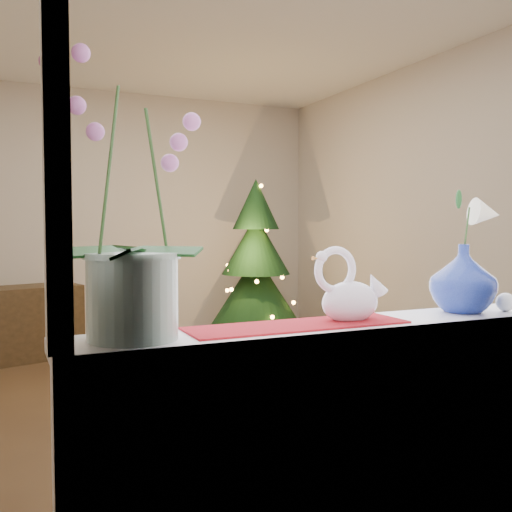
{
  "coord_description": "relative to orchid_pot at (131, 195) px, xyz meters",
  "views": [
    {
      "loc": [
        -1.2,
        -3.89,
        1.22
      ],
      "look_at": [
        -0.09,
        -1.4,
        1.08
      ],
      "focal_mm": 40.0,
      "sensor_mm": 36.0,
      "label": 1
    }
  ],
  "objects": [
    {
      "name": "ground",
      "position": [
        0.88,
        2.36,
        -1.31
      ],
      "size": [
        5.0,
        5.0,
        0.0
      ],
      "primitive_type": "plane",
      "color": "#3A2718",
      "rests_on": "ground"
    },
    {
      "name": "windowsill",
      "position": [
        0.88,
        -0.01,
        -0.41
      ],
      "size": [
        2.2,
        0.26,
        0.04
      ],
      "primitive_type": "cube",
      "color": "white",
      "rests_on": "window_apron"
    },
    {
      "name": "side_table",
      "position": [
        -0.11,
        4.08,
        -0.97
      ],
      "size": [
        0.99,
        0.68,
        0.67
      ],
      "primitive_type": "cube",
      "rotation": [
        0.0,
        0.0,
        0.28
      ],
      "color": "black",
      "rests_on": "ground"
    },
    {
      "name": "ceiling",
      "position": [
        0.88,
        2.36,
        1.39
      ],
      "size": [
        5.0,
        5.0,
        0.0
      ],
      "primitive_type": "plane",
      "color": "white",
      "rests_on": "wall_back"
    },
    {
      "name": "window_apron",
      "position": [
        0.88,
        -0.1,
        -0.87
      ],
      "size": [
        2.2,
        0.08,
        0.88
      ],
      "primitive_type": "cube",
      "color": "white",
      "rests_on": "ground"
    },
    {
      "name": "wall_right",
      "position": [
        3.13,
        2.36,
        0.04
      ],
      "size": [
        0.1,
        5.0,
        2.7
      ],
      "primitive_type": "cube",
      "color": "beige",
      "rests_on": "ground"
    },
    {
      "name": "lily",
      "position": [
        1.17,
        0.01,
        -0.01
      ],
      "size": [
        0.15,
        0.09,
        0.21
      ],
      "primitive_type": null,
      "color": "white",
      "rests_on": "blue_vase"
    },
    {
      "name": "xmas_tree",
      "position": [
        2.12,
        3.91,
        -0.45
      ],
      "size": [
        1.07,
        1.07,
        1.72
      ],
      "primitive_type": null,
      "rotation": [
        0.0,
        0.0,
        -0.15
      ],
      "color": "black",
      "rests_on": "ground"
    },
    {
      "name": "wall_back",
      "position": [
        0.88,
        4.86,
        0.04
      ],
      "size": [
        4.5,
        0.1,
        2.7
      ],
      "primitive_type": "cube",
      "color": "beige",
      "rests_on": "ground"
    },
    {
      "name": "paperweight",
      "position": [
        1.32,
        -0.04,
        -0.35
      ],
      "size": [
        0.08,
        0.08,
        0.07
      ],
      "primitive_type": "sphere",
      "rotation": [
        0.0,
        0.0,
        0.23
      ],
      "color": "white",
      "rests_on": "windowsill"
    },
    {
      "name": "swan",
      "position": [
        0.7,
        0.0,
        -0.27
      ],
      "size": [
        0.29,
        0.17,
        0.23
      ],
      "primitive_type": null,
      "rotation": [
        0.0,
        0.0,
        0.19
      ],
      "color": "white",
      "rests_on": "windowsill"
    },
    {
      "name": "runner",
      "position": [
        0.5,
        -0.01,
        -0.38
      ],
      "size": [
        0.7,
        0.2,
        0.01
      ],
      "primitive_type": "cube",
      "color": "maroon",
      "rests_on": "windowsill"
    },
    {
      "name": "blue_vase",
      "position": [
        1.17,
        0.01,
        -0.25
      ],
      "size": [
        0.27,
        0.27,
        0.28
      ],
      "primitive_type": "imported",
      "rotation": [
        0.0,
        0.0,
        0.03
      ],
      "color": "navy",
      "rests_on": "windowsill"
    },
    {
      "name": "orchid_pot",
      "position": [
        0.0,
        0.0,
        0.0
      ],
      "size": [
        0.34,
        0.34,
        0.77
      ],
      "primitive_type": null,
      "rotation": [
        0.0,
        0.0,
        -0.37
      ],
      "color": "white",
      "rests_on": "windowsill"
    },
    {
      "name": "wall_front",
      "position": [
        0.88,
        -0.14,
        0.04
      ],
      "size": [
        4.5,
        0.1,
        2.7
      ],
      "primitive_type": "cube",
      "color": "beige",
      "rests_on": "ground"
    },
    {
      "name": "window_frame",
      "position": [
        0.88,
        -0.11,
        0.39
      ],
      "size": [
        2.22,
        0.06,
        1.6
      ],
      "primitive_type": null,
      "color": "white",
      "rests_on": "windowsill"
    }
  ]
}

